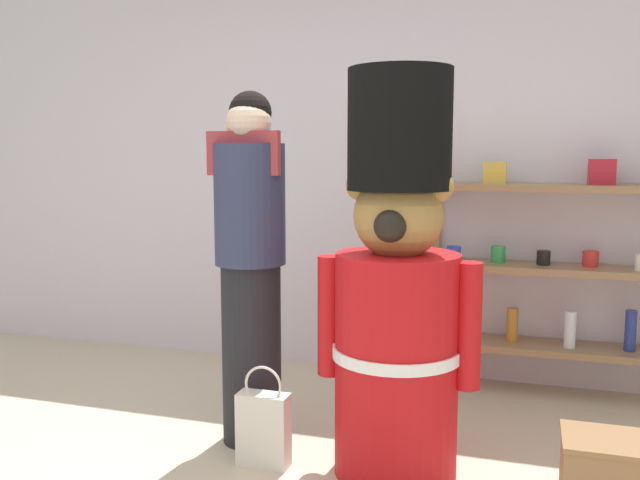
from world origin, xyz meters
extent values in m
cube|color=silver|center=(0.00, 2.20, 1.30)|extent=(6.40, 0.12, 2.60)
cube|color=#93704C|center=(0.32, 1.83, 0.77)|extent=(0.05, 0.05, 1.53)
cube|color=#93704C|center=(0.32, 2.13, 0.77)|extent=(0.05, 0.05, 1.53)
cube|color=#93704C|center=(0.95, 1.98, 0.28)|extent=(1.26, 0.30, 0.04)
cube|color=#93704C|center=(0.95, 1.98, 0.74)|extent=(1.26, 0.30, 0.04)
cube|color=#93704C|center=(0.95, 1.98, 1.20)|extent=(1.26, 0.30, 0.04)
cylinder|color=blue|center=(0.45, 1.97, 0.80)|extent=(0.08, 0.08, 0.09)
cylinder|color=green|center=(0.70, 2.00, 0.80)|extent=(0.08, 0.08, 0.10)
cylinder|color=black|center=(0.95, 1.99, 0.80)|extent=(0.08, 0.08, 0.08)
cylinder|color=red|center=(1.21, 2.02, 0.80)|extent=(0.09, 0.09, 0.09)
cylinder|color=#596B33|center=(0.48, 1.98, 0.39)|extent=(0.06, 0.06, 0.18)
cylinder|color=#B27226|center=(0.80, 1.98, 0.39)|extent=(0.06, 0.06, 0.20)
cylinder|color=silver|center=(1.11, 1.95, 0.40)|extent=(0.07, 0.07, 0.21)
cylinder|color=navy|center=(1.43, 1.97, 0.41)|extent=(0.06, 0.06, 0.23)
cube|color=gold|center=(0.67, 1.98, 1.28)|extent=(0.13, 0.10, 0.12)
cube|color=#B21E2D|center=(1.24, 1.98, 1.29)|extent=(0.14, 0.11, 0.14)
cylinder|color=red|center=(0.35, 0.76, 0.48)|extent=(0.53, 0.53, 0.96)
cylinder|color=white|center=(0.35, 0.76, 0.54)|extent=(0.55, 0.55, 0.05)
sphere|color=#9F783E|center=(0.35, 0.76, 1.12)|extent=(0.38, 0.38, 0.38)
sphere|color=#9F783E|center=(0.19, 0.76, 1.25)|extent=(0.13, 0.13, 0.13)
sphere|color=#9F783E|center=(0.51, 0.76, 1.25)|extent=(0.13, 0.13, 0.13)
cylinder|color=black|center=(0.35, 0.76, 1.48)|extent=(0.43, 0.43, 0.50)
cylinder|color=red|center=(0.05, 0.76, 0.67)|extent=(0.11, 0.11, 0.53)
cylinder|color=red|center=(0.64, 0.76, 0.67)|extent=(0.11, 0.11, 0.53)
sphere|color=black|center=(0.35, 0.59, 1.10)|extent=(0.13, 0.13, 0.13)
cylinder|color=black|center=(-0.38, 0.88, 0.43)|extent=(0.28, 0.28, 0.87)
cylinder|color=#2D3351|center=(-0.38, 0.88, 1.15)|extent=(0.33, 0.33, 0.56)
sphere|color=beige|center=(-0.38, 0.88, 1.52)|extent=(0.21, 0.21, 0.21)
cube|color=#993338|center=(-0.38, 0.82, 1.38)|extent=(0.35, 0.04, 0.20)
sphere|color=black|center=(-0.38, 0.90, 1.57)|extent=(0.20, 0.20, 0.20)
cube|color=silver|center=(-0.22, 0.64, 0.16)|extent=(0.23, 0.10, 0.33)
torus|color=silver|center=(-0.22, 0.64, 0.37)|extent=(0.17, 0.01, 0.17)
cube|color=olive|center=(1.19, 0.69, 0.14)|extent=(0.32, 0.29, 0.27)
cube|color=olive|center=(1.19, 0.69, 0.28)|extent=(0.34, 0.30, 0.02)
camera|label=1|loc=(0.87, -1.99, 1.36)|focal=37.59mm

